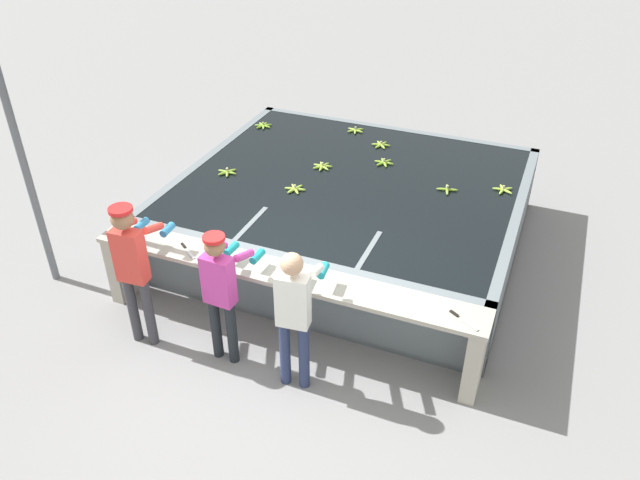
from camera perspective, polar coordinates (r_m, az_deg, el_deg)
The scene contains 18 objects.
ground_plane at distance 7.00m, azimuth -4.21°, elevation -10.01°, with size 80.00×80.00×0.00m, color gray.
wash_tank at distance 8.51m, azimuth 2.77°, elevation 2.61°, with size 4.42×3.94×0.93m.
work_ledge at distance 6.73m, azimuth -3.59°, elevation -4.74°, with size 4.42×0.45×0.93m.
worker_0 at distance 6.75m, azimuth -16.73°, elevation -1.93°, with size 0.44×0.73×1.72m.
worker_1 at distance 6.39m, azimuth -9.02°, elevation -4.21°, with size 0.43×0.72×1.57m.
worker_2 at distance 6.01m, azimuth -2.37°, elevation -6.26°, with size 0.46×0.73×1.62m.
banana_bunch_floating_0 at distance 9.78m, azimuth 3.26°, elevation 10.00°, with size 0.28×0.28×0.08m.
banana_bunch_floating_1 at distance 9.97m, azimuth -5.21°, elevation 10.38°, with size 0.28×0.28×0.08m.
banana_bunch_floating_2 at distance 8.57m, azimuth -8.49°, elevation 6.18°, with size 0.28×0.26×0.08m.
banana_bunch_floating_3 at distance 8.38m, azimuth 16.42°, elevation 4.44°, with size 0.27×0.28×0.08m.
banana_bunch_floating_4 at distance 8.21m, azimuth 11.55°, elevation 4.56°, with size 0.28×0.28×0.08m.
banana_bunch_floating_5 at distance 8.06m, azimuth -2.30°, elevation 4.69°, with size 0.28×0.28×0.08m.
banana_bunch_floating_6 at distance 9.31m, azimuth 5.60°, elevation 8.66°, with size 0.28×0.28×0.08m.
banana_bunch_floating_7 at distance 8.78m, azimuth 5.87°, elevation 7.07°, with size 0.28×0.26×0.08m.
banana_bunch_floating_8 at distance 8.63m, azimuth 0.22°, elevation 6.76°, with size 0.28×0.28×0.08m.
knife_0 at distance 6.10m, azimuth 12.64°, elevation -6.91°, with size 0.31×0.21×0.02m.
knife_1 at distance 7.05m, azimuth -12.17°, elevation -0.75°, with size 0.30×0.23×0.02m.
support_post_left at distance 7.93m, azimuth -25.43°, elevation 6.19°, with size 0.09×0.09×3.20m.
Camera 1 is at (2.40, -4.52, 4.78)m, focal length 35.00 mm.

